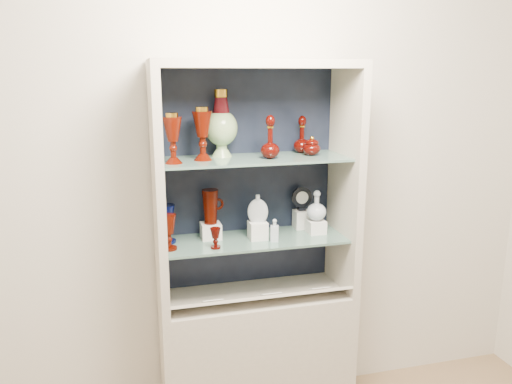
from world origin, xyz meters
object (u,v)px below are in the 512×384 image
object	(u,v)px
ruby_goblet_tall	(169,232)
ruby_pitcher	(210,207)
clear_round_decanter	(317,206)
clear_square_bottle	(275,230)
pedestal_lamp_right	(173,138)
ruby_decanter_a	(270,134)
enamel_urn	(221,123)
flat_flask	(258,208)
cameo_medallion	(302,198)
ruby_goblet_small	(215,238)
ruby_decanter_b	(302,133)
cobalt_goblet	(167,224)
pedestal_lamp_left	(202,134)
lidded_bowl	(312,146)

from	to	relation	value
ruby_goblet_tall	ruby_pitcher	bearing A→B (deg)	27.97
clear_round_decanter	clear_square_bottle	bearing A→B (deg)	-164.33
pedestal_lamp_right	ruby_goblet_tall	size ratio (longest dim) A/B	1.34
ruby_decanter_a	enamel_urn	bearing A→B (deg)	150.49
enamel_urn	clear_round_decanter	size ratio (longest dim) A/B	2.14
clear_square_bottle	flat_flask	bearing A→B (deg)	141.18
flat_flask	cameo_medallion	world-z (taller)	flat_flask
ruby_pitcher	clear_square_bottle	xyz separation A→B (m)	(0.30, -0.13, -0.11)
ruby_goblet_small	ruby_pitcher	size ratio (longest dim) A/B	0.58
pedestal_lamp_right	ruby_decanter_b	distance (m)	0.70
enamel_urn	ruby_pitcher	bearing A→B (deg)	-163.69
ruby_decanter_a	ruby_pitcher	distance (m)	0.48
clear_square_bottle	enamel_urn	bearing A→B (deg)	148.17
ruby_decanter_a	cobalt_goblet	bearing A→B (deg)	169.77
cobalt_goblet	clear_round_decanter	size ratio (longest dim) A/B	1.26
pedestal_lamp_left	lidded_bowl	xyz separation A→B (m)	(0.56, -0.00, -0.08)
enamel_urn	flat_flask	distance (m)	0.46
ruby_pitcher	flat_flask	size ratio (longest dim) A/B	1.20
enamel_urn	ruby_goblet_tall	bearing A→B (deg)	-154.58
ruby_goblet_small	cameo_medallion	world-z (taller)	cameo_medallion
pedestal_lamp_left	ruby_decanter_a	bearing A→B (deg)	-7.37
ruby_decanter_b	lidded_bowl	bearing A→B (deg)	-77.48
ruby_decanter_a	pedestal_lamp_right	bearing A→B (deg)	-178.44
enamel_urn	clear_round_decanter	distance (m)	0.66
cobalt_goblet	ruby_goblet_tall	size ratio (longest dim) A/B	1.12
pedestal_lamp_right	flat_flask	bearing A→B (deg)	6.42
clear_square_bottle	cameo_medallion	size ratio (longest dim) A/B	0.87
lidded_bowl	cameo_medallion	bearing A→B (deg)	93.91
ruby_goblet_tall	cameo_medallion	bearing A→B (deg)	12.72
pedestal_lamp_left	lidded_bowl	bearing A→B (deg)	-0.04
ruby_goblet_tall	flat_flask	distance (m)	0.46
ruby_goblet_small	enamel_urn	bearing A→B (deg)	67.96
pedestal_lamp_right	enamel_urn	xyz separation A→B (m)	(0.25, 0.14, 0.05)
ruby_decanter_b	clear_round_decanter	distance (m)	0.39
ruby_goblet_tall	clear_round_decanter	size ratio (longest dim) A/B	1.12
cameo_medallion	ruby_decanter_a	bearing A→B (deg)	-146.12
ruby_goblet_tall	clear_round_decanter	bearing A→B (deg)	4.50
pedestal_lamp_right	enamel_urn	distance (m)	0.29
ruby_goblet_tall	lidded_bowl	bearing A→B (deg)	4.34
cobalt_goblet	cameo_medallion	world-z (taller)	cameo_medallion
pedestal_lamp_left	ruby_decanter_b	size ratio (longest dim) A/B	1.24
ruby_decanter_b	clear_round_decanter	xyz separation A→B (m)	(0.06, -0.09, -0.38)
pedestal_lamp_left	ruby_pitcher	world-z (taller)	pedestal_lamp_left
cameo_medallion	ruby_goblet_tall	bearing A→B (deg)	-167.18
enamel_urn	ruby_pitcher	distance (m)	0.42
enamel_urn	cameo_medallion	size ratio (longest dim) A/B	2.48
pedestal_lamp_left	ruby_decanter_b	distance (m)	0.54
pedestal_lamp_left	lidded_bowl	size ratio (longest dim) A/B	2.52
pedestal_lamp_left	cameo_medallion	distance (m)	0.68
lidded_bowl	ruby_goblet_tall	distance (m)	0.83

